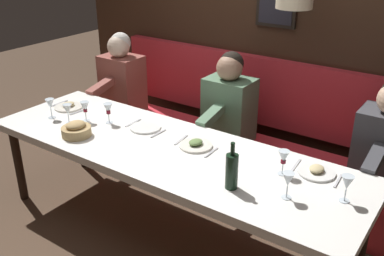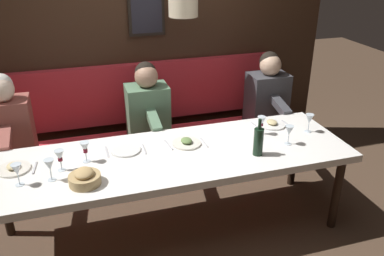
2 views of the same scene
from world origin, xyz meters
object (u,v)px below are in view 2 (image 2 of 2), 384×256
at_px(diner_near, 148,105).
at_px(wine_glass_0, 289,131).
at_px(wine_glass_6, 17,170).
at_px(wine_bottle, 258,141).
at_px(diner_middle, 8,121).
at_px(wine_glass_1, 50,166).
at_px(wine_glass_4, 85,148).
at_px(wine_glass_3, 261,122).
at_px(dining_table, 172,161).
at_px(wine_glass_5, 309,119).
at_px(diner_nearest, 268,92).
at_px(bread_bowl, 85,178).
at_px(wine_glass_2, 60,156).

height_order(diner_near, wine_glass_0, diner_near).
distance_m(wine_glass_6, wine_bottle, 1.75).
height_order(diner_middle, wine_glass_1, diner_middle).
bearing_deg(wine_glass_4, wine_glass_3, -88.08).
distance_m(dining_table, wine_glass_5, 1.26).
relative_size(diner_nearest, diner_near, 1.00).
relative_size(wine_glass_3, wine_glass_6, 1.00).
distance_m(wine_glass_1, wine_bottle, 1.54).
height_order(diner_nearest, wine_glass_5, diner_nearest).
height_order(wine_glass_1, wine_glass_4, same).
bearing_deg(wine_glass_0, bread_bowl, 94.40).
distance_m(dining_table, wine_glass_3, 0.86).
xyz_separation_m(wine_glass_1, wine_glass_4, (0.19, -0.25, -0.00)).
bearing_deg(diner_nearest, wine_glass_6, 112.90).
xyz_separation_m(dining_table, wine_glass_0, (-0.11, -0.96, 0.18)).
relative_size(wine_glass_4, wine_glass_5, 1.00).
bearing_deg(dining_table, wine_glass_1, 97.51).
height_order(wine_glass_0, wine_glass_4, same).
relative_size(diner_near, diner_middle, 1.00).
relative_size(diner_middle, bread_bowl, 3.60).
relative_size(wine_glass_0, wine_glass_3, 1.00).
relative_size(wine_glass_0, wine_glass_4, 1.00).
relative_size(dining_table, bread_bowl, 13.02).
relative_size(diner_middle, wine_glass_2, 4.82).
bearing_deg(wine_glass_4, wine_glass_5, -90.85).
bearing_deg(bread_bowl, diner_middle, 28.06).
bearing_deg(wine_glass_1, diner_nearest, -65.17).
bearing_deg(wine_glass_1, wine_glass_3, -81.93).
relative_size(wine_glass_1, wine_bottle, 0.55).
distance_m(wine_glass_4, wine_glass_5, 1.89).
relative_size(dining_table, wine_glass_2, 17.46).
bearing_deg(diner_near, dining_table, -179.23).
relative_size(dining_table, wine_glass_0, 17.46).
relative_size(diner_near, wine_glass_3, 4.82).
bearing_deg(wine_glass_4, wine_glass_2, 113.19).
bearing_deg(bread_bowl, wine_glass_3, -76.46).
distance_m(dining_table, diner_near, 0.89).
distance_m(diner_nearest, wine_glass_2, 2.27).
distance_m(wine_glass_5, bread_bowl, 1.94).
bearing_deg(wine_glass_4, wine_bottle, -102.06).
xyz_separation_m(wine_glass_2, wine_glass_3, (0.13, -1.65, 0.00)).
distance_m(dining_table, wine_glass_0, 0.98).
distance_m(diner_near, wine_glass_6, 1.48).
bearing_deg(wine_bottle, wine_glass_2, 82.34).
height_order(wine_glass_6, bread_bowl, wine_glass_6).
distance_m(diner_nearest, wine_glass_4, 2.07).
bearing_deg(diner_middle, diner_near, -90.00).
relative_size(diner_nearest, wine_glass_4, 4.82).
bearing_deg(wine_glass_0, wine_glass_3, 29.50).
height_order(diner_middle, wine_glass_2, diner_middle).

